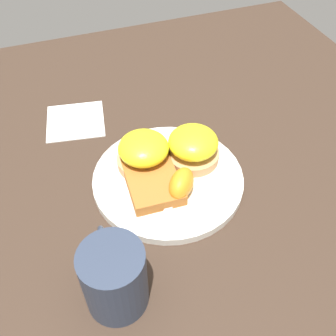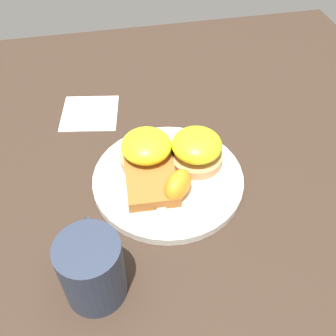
{
  "view_description": "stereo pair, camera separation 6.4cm",
  "coord_description": "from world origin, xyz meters",
  "px_view_note": "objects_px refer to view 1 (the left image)",
  "views": [
    {
      "loc": [
        -0.41,
        0.15,
        0.5
      ],
      "look_at": [
        0.0,
        0.0,
        0.03
      ],
      "focal_mm": 42.0,
      "sensor_mm": 36.0,
      "label": 1
    },
    {
      "loc": [
        -0.43,
        0.09,
        0.5
      ],
      "look_at": [
        0.0,
        0.0,
        0.03
      ],
      "focal_mm": 42.0,
      "sensor_mm": 36.0,
      "label": 2
    }
  ],
  "objects_px": {
    "hashbrown_patty": "(152,179)",
    "cup": "(114,277)",
    "sandwich_benedict_right": "(144,152)",
    "fork": "(190,171)",
    "sandwich_benedict_left": "(193,146)",
    "orange_wedge": "(181,184)"
  },
  "relations": [
    {
      "from": "orange_wedge",
      "to": "sandwich_benedict_right",
      "type": "bearing_deg",
      "value": 24.01
    },
    {
      "from": "sandwich_benedict_right",
      "to": "fork",
      "type": "bearing_deg",
      "value": -123.82
    },
    {
      "from": "sandwich_benedict_left",
      "to": "hashbrown_patty",
      "type": "relative_size",
      "value": 0.77
    },
    {
      "from": "sandwich_benedict_right",
      "to": "fork",
      "type": "relative_size",
      "value": 0.59
    },
    {
      "from": "orange_wedge",
      "to": "cup",
      "type": "xyz_separation_m",
      "value": [
        -0.13,
        0.14,
        0.02
      ]
    },
    {
      "from": "sandwich_benedict_left",
      "to": "orange_wedge",
      "type": "height_order",
      "value": "sandwich_benedict_left"
    },
    {
      "from": "sandwich_benedict_left",
      "to": "fork",
      "type": "relative_size",
      "value": 0.59
    },
    {
      "from": "fork",
      "to": "cup",
      "type": "height_order",
      "value": "cup"
    },
    {
      "from": "sandwich_benedict_right",
      "to": "cup",
      "type": "relative_size",
      "value": 0.8
    },
    {
      "from": "sandwich_benedict_left",
      "to": "orange_wedge",
      "type": "relative_size",
      "value": 1.53
    },
    {
      "from": "orange_wedge",
      "to": "fork",
      "type": "bearing_deg",
      "value": -39.22
    },
    {
      "from": "orange_wedge",
      "to": "cup",
      "type": "relative_size",
      "value": 0.52
    },
    {
      "from": "sandwich_benedict_right",
      "to": "orange_wedge",
      "type": "height_order",
      "value": "sandwich_benedict_right"
    },
    {
      "from": "sandwich_benedict_left",
      "to": "orange_wedge",
      "type": "bearing_deg",
      "value": 144.86
    },
    {
      "from": "fork",
      "to": "sandwich_benedict_right",
      "type": "bearing_deg",
      "value": 56.18
    },
    {
      "from": "hashbrown_patty",
      "to": "cup",
      "type": "bearing_deg",
      "value": 147.92
    },
    {
      "from": "sandwich_benedict_left",
      "to": "fork",
      "type": "bearing_deg",
      "value": 150.61
    },
    {
      "from": "sandwich_benedict_right",
      "to": "cup",
      "type": "height_order",
      "value": "cup"
    },
    {
      "from": "sandwich_benedict_right",
      "to": "orange_wedge",
      "type": "bearing_deg",
      "value": -155.99
    },
    {
      "from": "orange_wedge",
      "to": "sandwich_benedict_left",
      "type": "bearing_deg",
      "value": -35.14
    },
    {
      "from": "orange_wedge",
      "to": "cup",
      "type": "bearing_deg",
      "value": 132.55
    },
    {
      "from": "sandwich_benedict_left",
      "to": "cup",
      "type": "relative_size",
      "value": 0.8
    }
  ]
}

